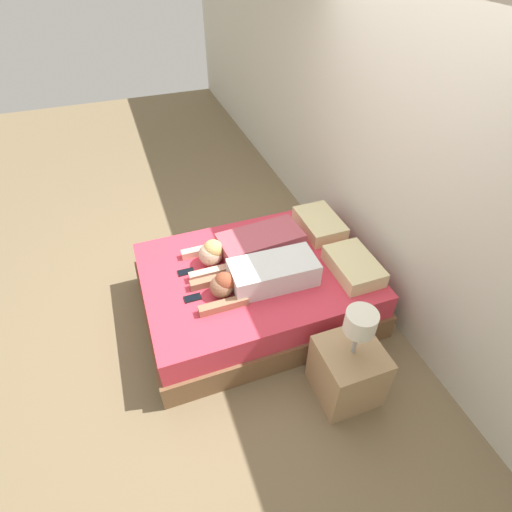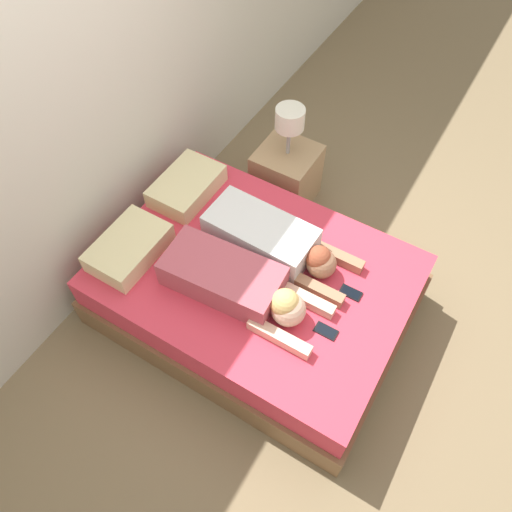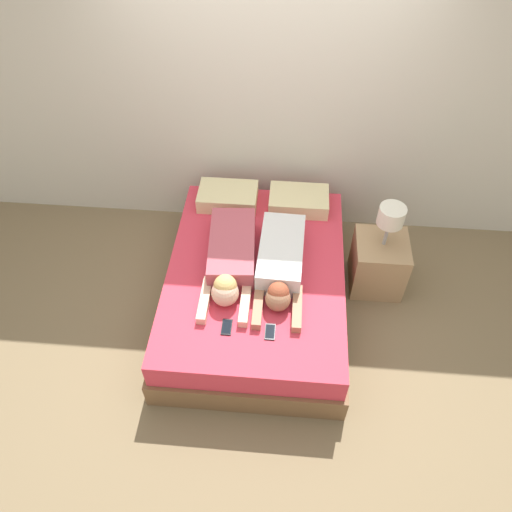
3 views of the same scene
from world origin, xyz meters
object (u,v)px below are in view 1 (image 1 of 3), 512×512
pillow_head_left (320,224)px  pillow_head_right (353,266)px  cell_phone_left (186,272)px  cell_phone_right (193,298)px  person_left (248,246)px  nightstand (348,368)px  bed (256,289)px  person_right (262,276)px

pillow_head_left → pillow_head_right: 0.64m
cell_phone_left → cell_phone_right: bearing=-2.6°
cell_phone_left → cell_phone_right: (0.32, -0.01, 0.00)m
pillow_head_left → person_left: bearing=-81.4°
cell_phone_left → nightstand: size_ratio=0.15×
pillow_head_left → bed: bearing=-67.4°
pillow_head_right → person_right: (-0.13, -0.79, 0.03)m
cell_phone_left → nightstand: nightstand is taller
bed → nightstand: size_ratio=2.19×
person_right → cell_phone_right: person_right is taller
bed → cell_phone_right: 0.67m
nightstand → bed: bearing=-161.6°
pillow_head_right → nightstand: (0.73, -0.42, -0.27)m
pillow_head_right → cell_phone_left: size_ratio=3.83×
pillow_head_left → nightstand: nightstand is taller
bed → pillow_head_left: pillow_head_left is taller
pillow_head_left → nightstand: bearing=-17.1°
bed → cell_phone_left: (-0.17, -0.58, 0.26)m
bed → pillow_head_left: 0.89m
bed → person_left: size_ratio=1.87×
person_left → nightstand: size_ratio=1.17×
pillow_head_left → cell_phone_right: bearing=-70.9°
nightstand → pillow_head_left: bearing=162.9°
pillow_head_right → nightstand: nightstand is taller
nightstand → pillow_head_right: bearing=150.0°
pillow_head_left → person_right: bearing=-56.9°
person_left → nightstand: (1.25, 0.35, -0.30)m
pillow_head_right → nightstand: 0.88m
cell_phone_left → nightstand: bearing=37.5°
pillow_head_right → cell_phone_left: bearing=-109.7°
cell_phone_right → nightstand: 1.32m
person_left → cell_phone_right: 0.70m
cell_phone_left → pillow_head_right: bearing=70.3°
pillow_head_left → person_right: (0.51, -0.79, 0.03)m
pillow_head_right → nightstand: bearing=-30.0°
pillow_head_left → cell_phone_left: size_ratio=3.83×
bed → person_left: (-0.20, -0.00, 0.35)m
pillow_head_left → cell_phone_right: 1.45m
person_left → person_right: person_left is taller
bed → person_right: 0.40m
pillow_head_right → cell_phone_right: bearing=-97.0°
pillow_head_right → cell_phone_left: pillow_head_right is taller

